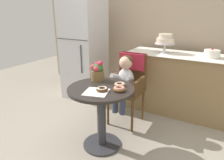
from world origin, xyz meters
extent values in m
plane|color=gray|center=(0.00, 0.00, 0.00)|extent=(8.00, 8.00, 0.00)
cube|color=tan|center=(0.00, 1.85, 1.35)|extent=(4.80, 0.10, 2.70)
cylinder|color=#282321|center=(0.00, 0.00, 0.70)|extent=(0.72, 0.72, 0.03)
cylinder|color=#333338|center=(0.00, 0.00, 0.34)|extent=(0.10, 0.10, 0.69)
cylinder|color=#333338|center=(0.00, 0.00, 0.01)|extent=(0.44, 0.44, 0.02)
cube|color=brown|center=(0.01, 0.60, 0.47)|extent=(0.42, 0.42, 0.04)
cube|color=brown|center=(0.01, 0.79, 0.72)|extent=(0.40, 0.04, 0.46)
cube|color=brown|center=(-0.18, 0.60, 0.58)|extent=(0.04, 0.38, 0.18)
cube|color=brown|center=(0.20, 0.60, 0.58)|extent=(0.04, 0.38, 0.18)
cube|color=#B22338|center=(0.01, 0.79, 0.84)|extent=(0.36, 0.11, 0.22)
cylinder|color=brown|center=(-0.17, 0.42, 0.23)|extent=(0.03, 0.03, 0.45)
cylinder|color=brown|center=(0.19, 0.42, 0.23)|extent=(0.03, 0.03, 0.45)
cylinder|color=brown|center=(-0.17, 0.78, 0.23)|extent=(0.03, 0.03, 0.45)
cylinder|color=brown|center=(0.19, 0.78, 0.23)|extent=(0.03, 0.03, 0.45)
ellipsoid|color=silver|center=(0.01, 0.58, 0.64)|extent=(0.22, 0.16, 0.30)
sphere|color=#E0B293|center=(0.01, 0.57, 0.87)|extent=(0.17, 0.17, 0.17)
ellipsoid|color=#4C2D19|center=(0.01, 0.59, 0.89)|extent=(0.17, 0.17, 0.14)
cylinder|color=silver|center=(-0.08, 0.50, 0.69)|extent=(0.08, 0.23, 0.13)
sphere|color=#E0B293|center=(-0.07, 0.42, 0.62)|extent=(0.06, 0.06, 0.06)
cylinder|color=silver|center=(0.11, 0.50, 0.69)|extent=(0.08, 0.23, 0.13)
sphere|color=#E0B293|center=(0.10, 0.42, 0.62)|extent=(0.06, 0.06, 0.06)
cylinder|color=#3F4760|center=(-0.04, 0.50, 0.53)|extent=(0.09, 0.22, 0.09)
cylinder|color=#3F4760|center=(-0.04, 0.39, 0.36)|extent=(0.08, 0.08, 0.26)
cylinder|color=#3F4760|center=(0.07, 0.50, 0.53)|extent=(0.09, 0.22, 0.09)
cylinder|color=#3F4760|center=(0.07, 0.39, 0.36)|extent=(0.08, 0.08, 0.26)
cube|color=white|center=(0.03, -0.13, 0.72)|extent=(0.29, 0.29, 0.00)
torus|color=#4C2D19|center=(0.06, -0.08, 0.74)|extent=(0.12, 0.12, 0.04)
torus|color=white|center=(0.06, -0.08, 0.75)|extent=(0.11, 0.11, 0.02)
torus|color=#936033|center=(0.15, 0.14, 0.74)|extent=(0.12, 0.12, 0.03)
torus|color=white|center=(0.15, 0.14, 0.75)|extent=(0.11, 0.11, 0.02)
torus|color=#936033|center=(0.21, 0.02, 0.74)|extent=(0.13, 0.13, 0.04)
torus|color=pink|center=(0.21, 0.02, 0.75)|extent=(0.11, 0.11, 0.02)
cylinder|color=brown|center=(-0.17, 0.19, 0.78)|extent=(0.15, 0.15, 0.12)
ellipsoid|color=#38662D|center=(-0.17, 0.19, 0.87)|extent=(0.14, 0.14, 0.10)
sphere|color=#D82D4C|center=(-0.13, 0.18, 0.92)|extent=(0.05, 0.05, 0.05)
sphere|color=#D82D4C|center=(-0.15, 0.24, 0.92)|extent=(0.06, 0.06, 0.06)
sphere|color=#D82D4C|center=(-0.19, 0.20, 0.91)|extent=(0.05, 0.05, 0.05)
sphere|color=#D82D4C|center=(-0.20, 0.16, 0.88)|extent=(0.06, 0.06, 0.06)
sphere|color=#D82D4C|center=(-0.15, 0.14, 0.87)|extent=(0.06, 0.06, 0.06)
cube|color=#93754C|center=(0.55, 1.30, 0.45)|extent=(1.50, 0.56, 0.90)
cube|color=white|center=(0.55, 1.30, 0.90)|extent=(1.56, 0.62, 0.01)
cylinder|color=silver|center=(0.29, 1.30, 0.91)|extent=(0.16, 0.16, 0.01)
cylinder|color=silver|center=(0.29, 1.30, 0.97)|extent=(0.03, 0.03, 0.12)
cylinder|color=silver|center=(0.29, 1.30, 1.03)|extent=(0.30, 0.30, 0.01)
cylinder|color=beige|center=(0.29, 1.30, 1.08)|extent=(0.26, 0.25, 0.08)
cylinder|color=silver|center=(0.29, 1.30, 1.05)|extent=(0.26, 0.26, 0.01)
cylinder|color=beige|center=(0.29, 1.30, 1.14)|extent=(0.20, 0.20, 0.06)
cylinder|color=silver|center=(0.29, 1.30, 1.12)|extent=(0.20, 0.20, 0.01)
cylinder|color=white|center=(0.94, 1.27, 0.95)|extent=(0.20, 0.20, 0.10)
sphere|color=red|center=(0.94, 1.27, 1.02)|extent=(0.02, 0.02, 0.02)
cube|color=silver|center=(-1.05, 1.10, 0.85)|extent=(0.64, 0.60, 1.70)
cube|color=black|center=(-1.05, 0.80, 1.06)|extent=(0.63, 0.01, 0.01)
cylinder|color=#3F3F44|center=(-0.87, 0.79, 0.77)|extent=(0.02, 0.02, 0.45)
camera|label=1|loc=(1.11, -1.71, 1.51)|focal=32.86mm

